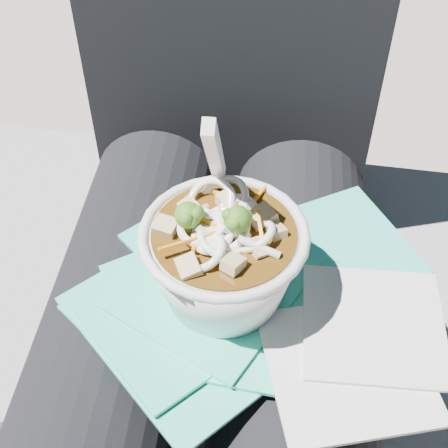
# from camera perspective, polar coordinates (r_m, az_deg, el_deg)

# --- Properties ---
(stone_ledge) EXTENTS (1.03, 0.57, 0.48)m
(stone_ledge) POSITION_cam_1_polar(r_m,az_deg,el_deg) (1.02, -0.09, -12.88)
(stone_ledge) COLOR slate
(stone_ledge) RESTS_ON ground
(lap) EXTENTS (0.35, 0.48, 0.16)m
(lap) POSITION_cam_1_polar(r_m,az_deg,el_deg) (0.67, -1.45, -9.63)
(lap) COLOR black
(lap) RESTS_ON stone_ledge
(person_body) EXTENTS (0.34, 0.94, 1.03)m
(person_body) POSITION_cam_1_polar(r_m,az_deg,el_deg) (0.71, -0.59, -2.69)
(person_body) COLOR black
(person_body) RESTS_ON ground
(plastic_bag) EXTENTS (0.35, 0.32, 0.01)m
(plastic_bag) POSITION_cam_1_polar(r_m,az_deg,el_deg) (0.59, -0.75, -6.38)
(plastic_bag) COLOR #2DBC9E
(plastic_bag) RESTS_ON lap
(napkins) EXTENTS (0.17, 0.18, 0.01)m
(napkins) POSITION_cam_1_polar(r_m,az_deg,el_deg) (0.55, 12.14, -11.09)
(napkins) COLOR silver
(napkins) RESTS_ON plastic_bag
(udon_bowl) EXTENTS (0.18, 0.18, 0.19)m
(udon_bowl) POSITION_cam_1_polar(r_m,az_deg,el_deg) (0.54, -0.06, -2.78)
(udon_bowl) COLOR silver
(udon_bowl) RESTS_ON plastic_bag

